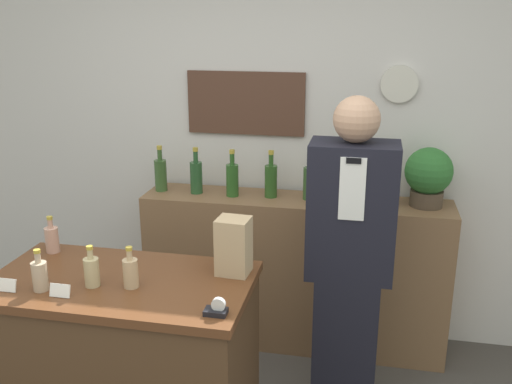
{
  "coord_description": "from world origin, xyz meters",
  "views": [
    {
      "loc": [
        0.66,
        -1.6,
        2.1
      ],
      "look_at": [
        0.1,
        1.14,
        1.23
      ],
      "focal_mm": 40.0,
      "sensor_mm": 36.0,
      "label": 1
    }
  ],
  "objects_px": {
    "tape_dispenser": "(217,309)",
    "shopkeeper": "(349,264)",
    "paper_bag": "(234,246)",
    "potted_plant": "(428,175)"
  },
  "relations": [
    {
      "from": "potted_plant",
      "to": "shopkeeper",
      "type": "bearing_deg",
      "value": -123.21
    },
    {
      "from": "tape_dispenser",
      "to": "shopkeeper",
      "type": "bearing_deg",
      "value": 59.97
    },
    {
      "from": "paper_bag",
      "to": "potted_plant",
      "type": "bearing_deg",
      "value": 49.69
    },
    {
      "from": "shopkeeper",
      "to": "tape_dispenser",
      "type": "bearing_deg",
      "value": -120.03
    },
    {
      "from": "potted_plant",
      "to": "paper_bag",
      "type": "bearing_deg",
      "value": -130.31
    },
    {
      "from": "tape_dispenser",
      "to": "potted_plant",
      "type": "bearing_deg",
      "value": 58.56
    },
    {
      "from": "paper_bag",
      "to": "tape_dispenser",
      "type": "relative_size",
      "value": 2.91
    },
    {
      "from": "shopkeeper",
      "to": "paper_bag",
      "type": "height_order",
      "value": "shopkeeper"
    },
    {
      "from": "shopkeeper",
      "to": "tape_dispenser",
      "type": "distance_m",
      "value": 0.97
    },
    {
      "from": "potted_plant",
      "to": "paper_bag",
      "type": "relative_size",
      "value": 1.37
    }
  ]
}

